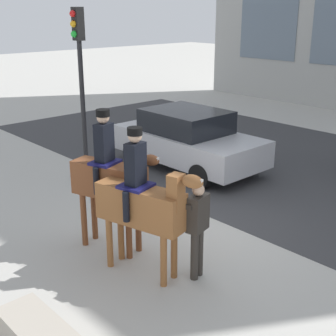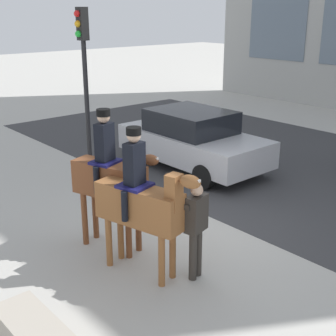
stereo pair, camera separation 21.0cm
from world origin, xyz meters
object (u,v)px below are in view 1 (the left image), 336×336
pedestrian_bystander (196,223)px  traffic_light (80,72)px  mounted_horse_lead (110,178)px  street_car_near_lane (188,139)px  mounted_horse_companion (142,202)px

pedestrian_bystander → traffic_light: traffic_light is taller
mounted_horse_lead → traffic_light: bearing=137.1°
pedestrian_bystander → street_car_near_lane: bearing=-57.6°
traffic_light → street_car_near_lane: bearing=79.5°
traffic_light → mounted_horse_companion: bearing=-20.4°
mounted_horse_companion → traffic_light: size_ratio=0.59×
pedestrian_bystander → street_car_near_lane: pedestrian_bystander is taller
mounted_horse_companion → street_car_near_lane: size_ratio=0.58×
street_car_near_lane → mounted_horse_companion: bearing=-52.5°
mounted_horse_lead → pedestrian_bystander: size_ratio=1.58×
mounted_horse_companion → street_car_near_lane: mounted_horse_companion is taller
mounted_horse_companion → pedestrian_bystander: size_ratio=1.51×
mounted_horse_companion → pedestrian_bystander: (0.70, 0.55, -0.31)m
pedestrian_bystander → mounted_horse_lead: bearing=-0.4°
pedestrian_bystander → traffic_light: (-4.67, 0.93, 1.88)m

